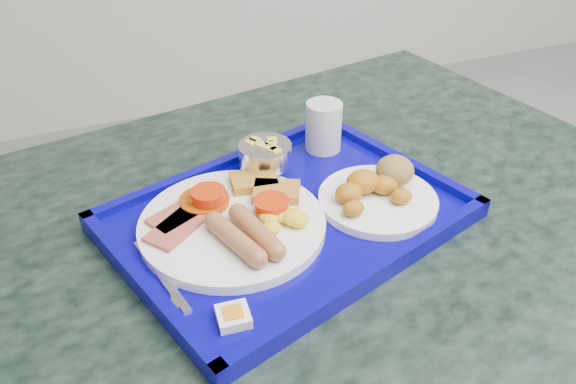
# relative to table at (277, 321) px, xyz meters

# --- Properties ---
(table) EXTENTS (1.47, 1.12, 0.83)m
(table) POSITION_rel_table_xyz_m (0.00, 0.00, 0.00)
(table) COLOR slate
(table) RESTS_ON floor
(tray) EXTENTS (0.59, 0.50, 0.03)m
(tray) POSITION_rel_table_xyz_m (0.02, -0.00, 0.22)
(tray) COLOR #070286
(tray) RESTS_ON table
(main_plate) EXTENTS (0.27, 0.27, 0.04)m
(main_plate) POSITION_rel_table_xyz_m (-0.06, -0.01, 0.24)
(main_plate) COLOR white
(main_plate) RESTS_ON tray
(bread_plate) EXTENTS (0.18, 0.18, 0.06)m
(bread_plate) POSITION_rel_table_xyz_m (0.16, -0.02, 0.25)
(bread_plate) COLOR white
(bread_plate) RESTS_ON tray
(fruit_bowl) EXTENTS (0.09, 0.09, 0.06)m
(fruit_bowl) POSITION_rel_table_xyz_m (0.02, 0.11, 0.27)
(fruit_bowl) COLOR silver
(fruit_bowl) RESTS_ON tray
(juice_cup) EXTENTS (0.06, 0.06, 0.09)m
(juice_cup) POSITION_rel_table_xyz_m (0.15, 0.15, 0.28)
(juice_cup) COLOR silver
(juice_cup) RESTS_ON tray
(spoon) EXTENTS (0.05, 0.15, 0.01)m
(spoon) POSITION_rel_table_xyz_m (-0.18, -0.02, 0.23)
(spoon) COLOR silver
(spoon) RESTS_ON tray
(knife) EXTENTS (0.04, 0.16, 0.00)m
(knife) POSITION_rel_table_xyz_m (-0.19, -0.06, 0.23)
(knife) COLOR silver
(knife) RESTS_ON tray
(jam_packet) EXTENTS (0.04, 0.04, 0.02)m
(jam_packet) POSITION_rel_table_xyz_m (-0.12, -0.18, 0.24)
(jam_packet) COLOR white
(jam_packet) RESTS_ON tray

